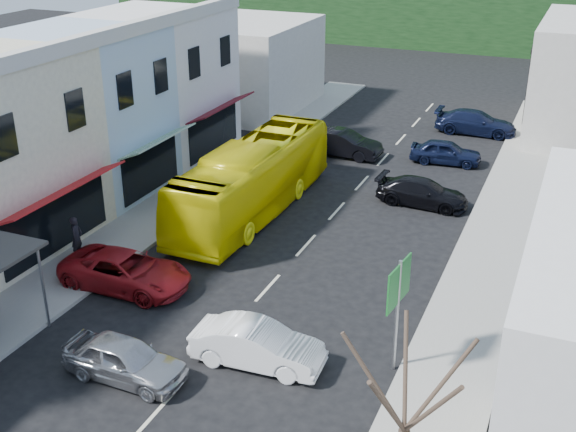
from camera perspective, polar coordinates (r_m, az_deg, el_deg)
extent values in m
plane|color=black|center=(24.75, -5.47, -9.90)|extent=(120.00, 120.00, 0.00)
cube|color=gray|center=(35.74, -8.64, 1.18)|extent=(3.00, 52.00, 0.15)
cube|color=gray|center=(31.23, 15.75, -2.98)|extent=(3.00, 52.00, 0.15)
cube|color=#A11416|center=(29.91, -17.33, 1.87)|extent=(1.30, 6.80, 0.08)
cube|color=#AAC2D7|center=(37.23, -15.69, 7.89)|extent=(7.00, 6.00, 8.00)
cube|color=#195926|center=(35.17, -10.20, 5.87)|extent=(1.30, 5.10, 0.08)
cube|color=silver|center=(42.32, -10.31, 10.27)|extent=(7.00, 7.00, 8.00)
cube|color=#510D15|center=(40.53, -5.26, 8.56)|extent=(1.30, 5.95, 0.08)
cube|color=#B7B2A8|center=(51.22, -3.35, 11.81)|extent=(8.00, 10.00, 6.00)
imported|color=yellow|center=(33.73, -2.79, 2.73)|extent=(2.65, 11.63, 3.10)
imported|color=#AFAFB4|center=(23.21, -12.80, -10.94)|extent=(4.45, 1.92, 1.40)
imported|color=white|center=(23.27, -2.43, -10.17)|extent=(4.50, 2.05, 1.40)
imported|color=maroon|center=(28.17, -12.70, -4.27)|extent=(4.62, 1.94, 1.40)
imported|color=black|center=(35.44, 10.57, 1.93)|extent=(4.59, 2.08, 1.40)
imported|color=black|center=(41.36, 12.36, 5.01)|extent=(4.54, 2.17, 1.40)
imported|color=black|center=(41.74, 4.36, 5.68)|extent=(4.49, 2.03, 1.40)
imported|color=black|center=(47.19, 14.61, 7.13)|extent=(4.51, 1.87, 1.40)
imported|color=black|center=(30.62, -16.34, -1.68)|extent=(0.54, 0.68, 1.70)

